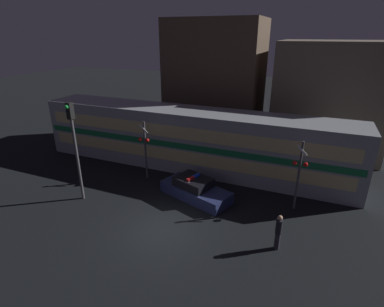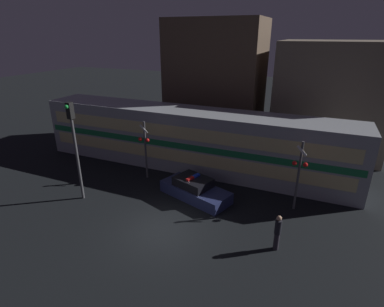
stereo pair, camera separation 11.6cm
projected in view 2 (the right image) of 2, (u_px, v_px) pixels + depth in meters
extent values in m
plane|color=black|center=(161.00, 230.00, 14.98)|extent=(120.00, 120.00, 0.00)
cube|color=#999EA5|center=(189.00, 139.00, 21.48)|extent=(22.80, 3.15, 4.25)
cube|color=#19723F|center=(180.00, 146.00, 20.13)|extent=(22.34, 0.03, 0.42)
cube|color=beige|center=(180.00, 157.00, 20.41)|extent=(21.66, 0.02, 0.85)
cube|color=beige|center=(180.00, 133.00, 19.78)|extent=(21.66, 0.02, 0.85)
cube|color=navy|center=(195.00, 192.00, 17.91)|extent=(4.66, 3.02, 0.70)
cube|color=black|center=(193.00, 182.00, 17.79)|extent=(2.46, 2.11, 0.52)
cube|color=red|center=(190.00, 179.00, 17.48)|extent=(0.36, 0.56, 0.12)
cube|color=blue|center=(196.00, 176.00, 17.85)|extent=(0.36, 0.56, 0.12)
cylinder|color=#2D2833|center=(276.00, 241.00, 13.55)|extent=(0.25, 0.25, 0.84)
cylinder|color=black|center=(278.00, 227.00, 13.26)|extent=(0.30, 0.30, 0.70)
sphere|color=tan|center=(279.00, 218.00, 13.08)|extent=(0.23, 0.23, 0.23)
cylinder|color=#4C4C51|center=(298.00, 177.00, 16.10)|extent=(0.13, 0.13, 4.01)
sphere|color=red|center=(294.00, 163.00, 15.78)|extent=(0.25, 0.25, 0.25)
sphere|color=red|center=(305.00, 165.00, 15.58)|extent=(0.25, 0.25, 0.25)
cube|color=white|center=(302.00, 151.00, 15.46)|extent=(0.58, 0.03, 0.58)
cylinder|color=#4C4C51|center=(146.00, 150.00, 19.77)|extent=(0.13, 0.13, 3.96)
sphere|color=red|center=(140.00, 139.00, 19.45)|extent=(0.25, 0.25, 0.25)
sphere|color=red|center=(147.00, 140.00, 19.25)|extent=(0.25, 0.25, 0.25)
cube|color=white|center=(144.00, 129.00, 19.13)|extent=(0.58, 0.03, 0.58)
cylinder|color=#4C4C51|center=(78.00, 160.00, 17.03)|extent=(0.15, 0.15, 4.89)
cube|color=black|center=(70.00, 111.00, 15.95)|extent=(0.30, 0.30, 0.90)
sphere|color=green|center=(67.00, 107.00, 15.69)|extent=(0.23, 0.23, 0.23)
cube|color=brown|center=(216.00, 82.00, 26.49)|extent=(8.00, 5.33, 10.37)
cube|color=#726656|center=(329.00, 98.00, 24.23)|extent=(8.21, 6.93, 8.67)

